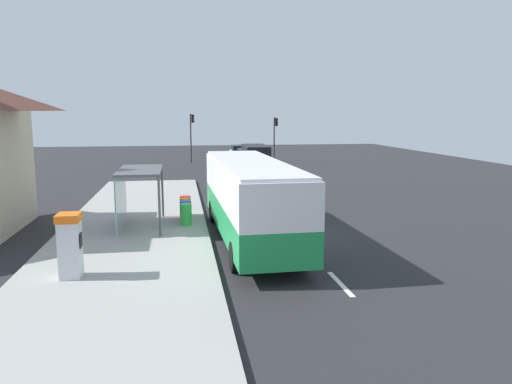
# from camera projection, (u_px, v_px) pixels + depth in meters

# --- Properties ---
(ground_plane) EXTENTS (56.00, 92.00, 0.04)m
(ground_plane) POSITION_uv_depth(u_px,v_px,m) (244.00, 187.00, 34.18)
(ground_plane) COLOR #262628
(sidewalk_platform) EXTENTS (6.20, 30.00, 0.18)m
(sidewalk_platform) POSITION_uv_depth(u_px,v_px,m) (135.00, 228.00, 21.47)
(sidewalk_platform) COLOR #999993
(sidewalk_platform) RESTS_ON ground
(lane_stripe_seg_0) EXTENTS (0.16, 2.20, 0.01)m
(lane_stripe_seg_0) POSITION_uv_depth(u_px,v_px,m) (340.00, 284.00, 14.70)
(lane_stripe_seg_0) COLOR silver
(lane_stripe_seg_0) RESTS_ON ground
(lane_stripe_seg_1) EXTENTS (0.16, 2.20, 0.01)m
(lane_stripe_seg_1) POSITION_uv_depth(u_px,v_px,m) (300.00, 241.00, 19.57)
(lane_stripe_seg_1) COLOR silver
(lane_stripe_seg_1) RESTS_ON ground
(lane_stripe_seg_2) EXTENTS (0.16, 2.20, 0.01)m
(lane_stripe_seg_2) POSITION_uv_depth(u_px,v_px,m) (276.00, 216.00, 24.45)
(lane_stripe_seg_2) COLOR silver
(lane_stripe_seg_2) RESTS_ON ground
(lane_stripe_seg_3) EXTENTS (0.16, 2.20, 0.01)m
(lane_stripe_seg_3) POSITION_uv_depth(u_px,v_px,m) (260.00, 199.00, 29.33)
(lane_stripe_seg_3) COLOR silver
(lane_stripe_seg_3) RESTS_ON ground
(lane_stripe_seg_4) EXTENTS (0.16, 2.20, 0.01)m
(lane_stripe_seg_4) POSITION_uv_depth(u_px,v_px,m) (248.00, 187.00, 34.21)
(lane_stripe_seg_4) COLOR silver
(lane_stripe_seg_4) RESTS_ON ground
(lane_stripe_seg_5) EXTENTS (0.16, 2.20, 0.01)m
(lane_stripe_seg_5) POSITION_uv_depth(u_px,v_px,m) (239.00, 178.00, 39.09)
(lane_stripe_seg_5) COLOR silver
(lane_stripe_seg_5) RESTS_ON ground
(lane_stripe_seg_6) EXTENTS (0.16, 2.20, 0.01)m
(lane_stripe_seg_6) POSITION_uv_depth(u_px,v_px,m) (232.00, 171.00, 43.97)
(lane_stripe_seg_6) COLOR silver
(lane_stripe_seg_6) RESTS_ON ground
(lane_stripe_seg_7) EXTENTS (0.16, 2.20, 0.01)m
(lane_stripe_seg_7) POSITION_uv_depth(u_px,v_px,m) (227.00, 165.00, 48.85)
(lane_stripe_seg_7) COLOR silver
(lane_stripe_seg_7) RESTS_ON ground
(bus) EXTENTS (2.77, 11.07, 3.21)m
(bus) POSITION_uv_depth(u_px,v_px,m) (250.00, 196.00, 19.36)
(bus) COLOR #1E8C47
(bus) RESTS_ON ground
(white_van) EXTENTS (2.16, 5.26, 2.30)m
(white_van) POSITION_uv_depth(u_px,v_px,m) (256.00, 156.00, 43.18)
(white_van) COLOR black
(white_van) RESTS_ON ground
(sedan_near) EXTENTS (1.86, 4.41, 1.52)m
(sedan_near) POSITION_uv_depth(u_px,v_px,m) (247.00, 156.00, 49.41)
(sedan_near) COLOR black
(sedan_near) RESTS_ON ground
(sedan_far) EXTENTS (1.85, 4.40, 1.52)m
(sedan_far) POSITION_uv_depth(u_px,v_px,m) (239.00, 152.00, 55.67)
(sedan_far) COLOR #B7B7BC
(sedan_far) RESTS_ON ground
(ticket_machine) EXTENTS (0.66, 0.76, 1.94)m
(ticket_machine) POSITION_uv_depth(u_px,v_px,m) (70.00, 245.00, 14.62)
(ticket_machine) COLOR silver
(ticket_machine) RESTS_ON sidewalk_platform
(recycling_bin_green) EXTENTS (0.52, 0.52, 0.95)m
(recycling_bin_green) POSITION_uv_depth(u_px,v_px,m) (186.00, 214.00, 21.62)
(recycling_bin_green) COLOR green
(recycling_bin_green) RESTS_ON sidewalk_platform
(recycling_bin_blue) EXTENTS (0.52, 0.52, 0.95)m
(recycling_bin_blue) POSITION_uv_depth(u_px,v_px,m) (186.00, 211.00, 22.31)
(recycling_bin_blue) COLOR blue
(recycling_bin_blue) RESTS_ON sidewalk_platform
(recycling_bin_orange) EXTENTS (0.52, 0.52, 0.95)m
(recycling_bin_orange) POSITION_uv_depth(u_px,v_px,m) (185.00, 208.00, 22.99)
(recycling_bin_orange) COLOR orange
(recycling_bin_orange) RESTS_ON sidewalk_platform
(recycling_bin_red) EXTENTS (0.52, 0.52, 0.95)m
(recycling_bin_red) POSITION_uv_depth(u_px,v_px,m) (185.00, 206.00, 23.67)
(recycling_bin_red) COLOR red
(recycling_bin_red) RESTS_ON sidewalk_platform
(traffic_light_near_side) EXTENTS (0.49, 0.28, 4.68)m
(traffic_light_near_side) POSITION_uv_depth(u_px,v_px,m) (275.00, 132.00, 51.16)
(traffic_light_near_side) COLOR #2D2D2D
(traffic_light_near_side) RESTS_ON ground
(traffic_light_far_side) EXTENTS (0.49, 0.28, 5.03)m
(traffic_light_far_side) POSITION_uv_depth(u_px,v_px,m) (192.00, 130.00, 50.60)
(traffic_light_far_side) COLOR #2D2D2D
(traffic_light_far_side) RESTS_ON ground
(bus_shelter) EXTENTS (1.80, 4.00, 2.50)m
(bus_shelter) POSITION_uv_depth(u_px,v_px,m) (133.00, 183.00, 21.12)
(bus_shelter) COLOR #4C4C51
(bus_shelter) RESTS_ON sidewalk_platform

